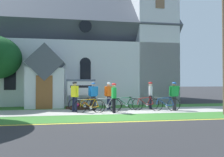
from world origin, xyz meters
The scene contains 22 objects.
ground centered at (0.00, 4.00, 0.00)m, with size 140.00×140.00×0.00m, color #2B2B2D.
sidewalk_slab centered at (-1.18, 1.82, 0.01)m, with size 32.00×2.60×0.01m, color #A8A59E.
grass_verge centered at (-1.18, -0.50, 0.00)m, with size 32.00×2.05×0.01m, color #38722D.
church_lawn centered at (-1.18, 4.10, 0.00)m, with size 24.00×1.96×0.01m, color #38722D.
curb_paint_stripe centered at (-1.18, -1.68, 0.00)m, with size 28.00×0.16×0.01m, color yellow.
church_building centered at (-0.79, 10.01, 4.51)m, with size 15.01×12.31×11.80m.
church_sign centered at (-1.51, 3.85, 1.25)m, with size 1.89×0.24×1.86m.
flower_bed centered at (-1.47, 3.56, 0.10)m, with size 1.96×1.96×0.34m.
bicycle_blue centered at (2.34, 2.11, 0.38)m, with size 1.77×0.25×0.83m.
bicycle_orange centered at (1.13, 2.36, 0.37)m, with size 1.76×0.27×0.80m.
bicycle_green centered at (-0.15, 1.71, 0.38)m, with size 1.73×0.58×0.85m.
bicycle_red centered at (3.31, 1.43, 0.39)m, with size 1.73×0.36×0.84m.
bicycle_silver centered at (-1.42, 2.32, 0.37)m, with size 1.74×0.26×0.79m.
bicycle_black centered at (-1.10, 1.31, 0.37)m, with size 1.72×0.28×0.81m.
cyclist_in_green_jersey centered at (0.14, 2.50, 0.97)m, with size 0.59×0.48×1.66m.
cyclist_in_red_jersey centered at (-1.91, 1.77, 1.01)m, with size 0.43×0.73×1.71m.
cyclist_in_blue_jersey centered at (2.82, 2.60, 0.99)m, with size 0.31×0.69×1.69m.
cyclist_in_yellow_jersey centered at (0.21, 1.07, 0.94)m, with size 0.26×0.71×1.62m.
cyclist_in_orange_jersey centered at (3.92, 1.55, 0.99)m, with size 0.66×0.32×1.68m.
cyclist_in_white_jersey centered at (-0.80, 2.54, 0.97)m, with size 0.61×0.44×1.66m.
utility_pole centered at (5.70, -0.45, 5.15)m, with size 3.12×0.28×9.31m.
roadside_conifer centered at (5.08, 9.89, 4.34)m, with size 3.86×3.86×6.76m.
Camera 1 is at (-1.81, -10.66, 1.65)m, focal length 35.05 mm.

